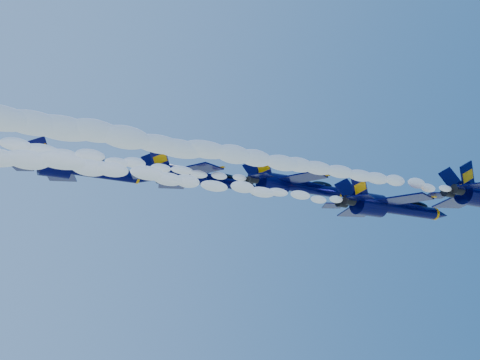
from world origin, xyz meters
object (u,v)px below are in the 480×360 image
jet_third (295,186)px  jet_fourth (196,178)px  jet_second (391,207)px  jet_fifth (82,170)px

jet_third → jet_fourth: bearing=158.1°
jet_second → jet_fifth: 40.33m
jet_fourth → jet_third: bearing=-21.9°
jet_second → jet_fourth: bearing=148.7°
jet_second → jet_fifth: (-33.16, 22.27, 5.52)m
jet_second → jet_fourth: size_ratio=1.09×
jet_second → jet_fourth: jet_fourth is taller
jet_fourth → jet_fifth: 15.46m
jet_second → jet_third: size_ratio=1.07×
jet_second → jet_third: bearing=138.5°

